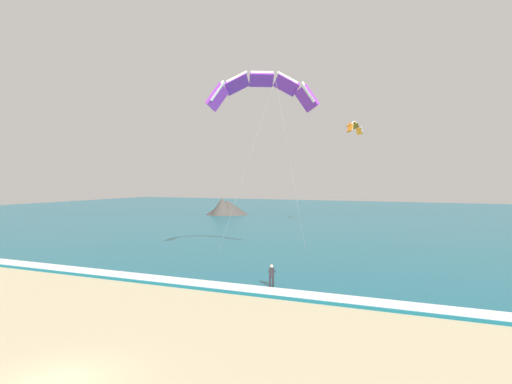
# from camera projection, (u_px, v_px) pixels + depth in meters

# --- Properties ---
(ground_plane) EXTENTS (200.00, 200.00, 0.00)m
(ground_plane) POSITION_uv_depth(u_px,v_px,m) (57.00, 384.00, 16.58)
(ground_plane) COLOR #C6B78E
(sea) EXTENTS (200.00, 120.00, 0.20)m
(sea) POSITION_uv_depth(u_px,v_px,m) (383.00, 218.00, 84.06)
(sea) COLOR #146075
(sea) RESTS_ON ground
(surf_foam) EXTENTS (200.00, 1.74, 0.04)m
(surf_foam) POSITION_uv_depth(u_px,v_px,m) (241.00, 287.00, 30.31)
(surf_foam) COLOR white
(surf_foam) RESTS_ON sea
(surfboard) EXTENTS (0.85, 1.47, 0.09)m
(surfboard) POSITION_uv_depth(u_px,v_px,m) (272.00, 289.00, 30.64)
(surfboard) COLOR white
(surfboard) RESTS_ON ground
(kitesurfer) EXTENTS (0.63, 0.62, 1.69)m
(kitesurfer) POSITION_uv_depth(u_px,v_px,m) (272.00, 276.00, 30.63)
(kitesurfer) COLOR #232328
(kitesurfer) RESTS_ON ground
(kite_primary) EXTENTS (8.32, 8.83, 15.08)m
(kite_primary) POSITION_uv_depth(u_px,v_px,m) (262.00, 88.00, 38.01)
(kite_primary) COLOR purple
(kite_distant) EXTENTS (1.75, 5.24, 1.90)m
(kite_distant) POSITION_uv_depth(u_px,v_px,m) (354.00, 126.00, 69.07)
(kite_distant) COLOR orange
(headland_left) EXTENTS (8.97, 8.97, 3.56)m
(headland_left) POSITION_uv_depth(u_px,v_px,m) (226.00, 208.00, 91.49)
(headland_left) COLOR #47423D
(headland_left) RESTS_ON ground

